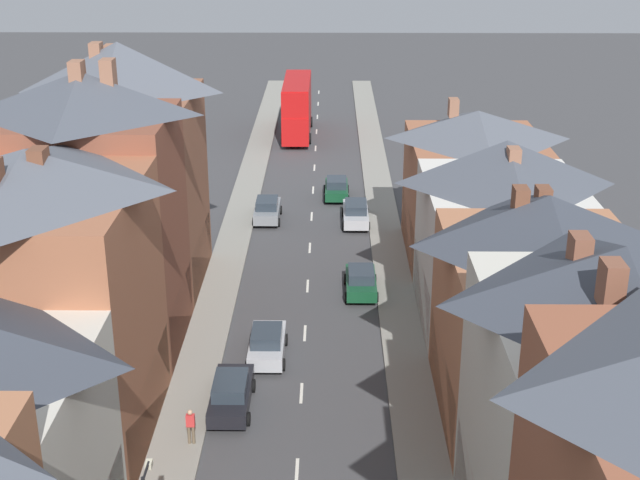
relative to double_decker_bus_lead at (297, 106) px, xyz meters
The scene contains 13 objects.
pavement_left 26.86m from the double_decker_bus_lead, 97.07° to the right, with size 2.20×104.00×0.14m, color gray.
pavement_right 27.54m from the double_decker_bus_lead, 75.40° to the right, with size 2.20×104.00×0.14m, color gray.
centre_line_dashes 28.71m from the double_decker_bus_lead, 86.37° to the right, with size 0.14×97.80×0.01m.
terrace_row_left 53.67m from the double_decker_bus_lead, 99.00° to the right, with size 8.00×47.56×14.54m.
terrace_row_right 54.73m from the double_decker_bus_lead, 77.33° to the right, with size 8.00×52.97×14.30m.
double_decker_bus_lead is the anchor object (origin of this frame).
car_near_silver 23.47m from the double_decker_bus_lead, 93.16° to the right, with size 1.90×4.10×1.63m.
car_parked_left_a 43.24m from the double_decker_bus_lead, 89.99° to the right, with size 1.90×4.15×1.61m.
car_parked_right_a 24.52m from the double_decker_bus_lead, 78.41° to the right, with size 1.90×4.58×1.62m.
car_mid_black 47.92m from the double_decker_bus_lead, 91.54° to the right, with size 1.90×4.50×1.59m.
car_parked_left_b 35.91m from the double_decker_bus_lead, 82.13° to the right, with size 1.90×4.04×1.58m.
car_mid_white 18.87m from the double_decker_bus_lead, 78.91° to the right, with size 1.90×3.94×1.58m.
pedestrian_mid_left 50.88m from the double_decker_bus_lead, 93.00° to the right, with size 0.36×0.22×1.61m.
Camera 1 is at (1.25, -17.77, 21.72)m, focal length 50.00 mm.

